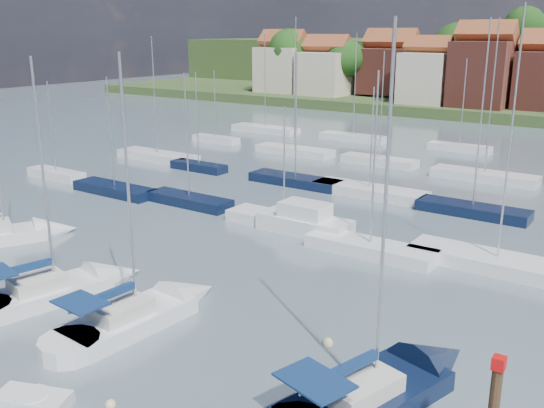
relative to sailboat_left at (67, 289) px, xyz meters
The scene contains 10 objects.
ground 38.31m from the sailboat_left, 74.18° to the left, with size 260.00×260.00×0.00m, color #4E5E6A.
sailboat_left is the anchor object (origin of this frame).
sailboat_centre 5.93m from the sailboat_left, ahead, with size 3.56×10.79×14.47m.
sailboat_navy 18.85m from the sailboat_left, ahead, with size 6.06×11.90×15.95m.
sailboat_far 11.41m from the sailboat_left, 161.01° to the left, with size 6.57×9.71×12.80m.
tender 10.60m from the sailboat_left, 44.34° to the right, with size 3.22×2.31×0.63m.
buoy_c 5.42m from the sailboat_left, 36.52° to the right, with size 0.47×0.47×0.47m, color #D85914.
buoy_d 11.68m from the sailboat_left, 29.38° to the right, with size 0.44×0.44×0.44m, color beige.
buoy_e 15.14m from the sailboat_left, 12.97° to the left, with size 0.49×0.49×0.49m, color beige.
marina_field 34.31m from the sailboat_left, 68.90° to the left, with size 79.62×41.41×15.93m.
Camera 1 is at (16.68, -15.94, 14.20)m, focal length 40.00 mm.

